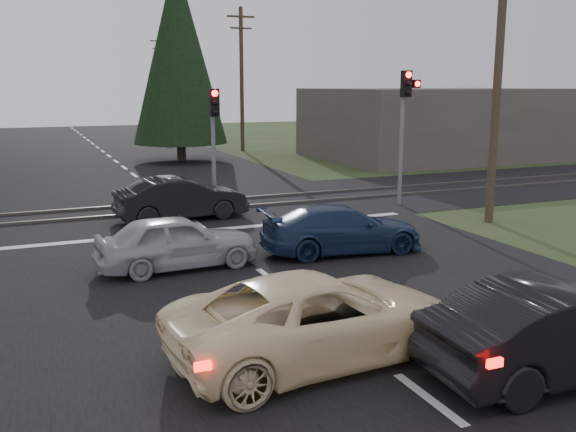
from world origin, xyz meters
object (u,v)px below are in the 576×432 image
utility_pole_near (498,68)px  cream_coupe (320,317)px  dark_car_far (181,199)px  silver_car (177,242)px  traffic_signal_right (405,111)px  traffic_signal_center (214,129)px  dark_hatchback (565,330)px  utility_pole_mid (242,77)px  utility_pole_far (161,79)px  blue_sedan (342,229)px

utility_pole_near → cream_coupe: (-9.30, -7.19, -4.05)m
dark_car_far → silver_car: bearing=161.8°
traffic_signal_right → traffic_signal_center: size_ratio=1.15×
traffic_signal_center → dark_hatchback: (1.22, -13.83, -2.09)m
traffic_signal_center → utility_pole_near: size_ratio=0.46×
cream_coupe → utility_pole_mid: bearing=-21.6°
utility_pole_far → dark_car_far: utility_pole_far is taller
traffic_signal_right → dark_car_far: 8.32m
traffic_signal_center → utility_pole_far: (7.50, 44.32, 1.92)m
traffic_signal_right → utility_pole_far: utility_pole_far is taller
dark_car_far → utility_pole_near: bearing=-118.5°
dark_car_far → traffic_signal_right: bearing=-98.0°
traffic_signal_right → dark_car_far: bearing=175.8°
cream_coupe → blue_sedan: 6.55m
cream_coupe → dark_hatchback: bearing=-128.1°
silver_car → dark_car_far: 5.59m
utility_pole_near → blue_sedan: 7.42m
utility_pole_far → dark_hatchback: 58.63m
traffic_signal_center → utility_pole_mid: (7.50, 19.32, 1.92)m
utility_pole_near → blue_sedan: utility_pole_near is taller
dark_hatchback → utility_pole_near: bearing=-32.3°
traffic_signal_center → silver_car: (-2.71, -6.04, -2.17)m
blue_sedan → traffic_signal_center: bearing=18.9°
traffic_signal_right → utility_pole_mid: utility_pole_mid is taller
traffic_signal_center → dark_hatchback: size_ratio=0.95×
traffic_signal_right → utility_pole_near: bearing=-74.7°
utility_pole_mid → blue_sedan: (-5.98, -25.54, -4.12)m
cream_coupe → silver_car: (-0.91, 5.82, -0.03)m
traffic_signal_center → dark_hatchback: 14.04m
utility_pole_far → dark_hatchback: size_ratio=2.08×
utility_pole_far → silver_car: (-10.21, -50.36, -4.09)m
utility_pole_near → cream_coupe: size_ratio=1.86×
dark_hatchback → dark_car_far: (-2.53, 13.20, -0.04)m
cream_coupe → dark_hatchback: size_ratio=1.12×
traffic_signal_right → cream_coupe: bearing=-128.1°
traffic_signal_right → dark_car_far: size_ratio=1.14×
dark_car_far → utility_pole_mid: bearing=-27.7°
cream_coupe → utility_pole_far: bearing=-14.4°
traffic_signal_right → utility_pole_near: (0.95, -3.47, 1.41)m
traffic_signal_right → utility_pole_mid: (0.95, 20.53, 1.41)m
traffic_signal_right → silver_car: size_ratio=1.25×
silver_car → blue_sedan: bearing=-95.6°
traffic_signal_center → dark_car_far: size_ratio=1.00×
silver_car → utility_pole_far: bearing=-14.7°
utility_pole_far → dark_car_far: size_ratio=2.19×
silver_car → dark_hatchback: bearing=-156.5°
utility_pole_mid → utility_pole_near: bearing=-90.0°
traffic_signal_right → dark_car_far: (-7.87, 0.57, -2.64)m
traffic_signal_right → utility_pole_far: (0.95, 45.53, 1.41)m
traffic_signal_center → silver_car: 6.97m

